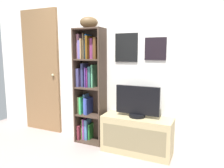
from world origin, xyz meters
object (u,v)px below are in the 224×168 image
football (89,22)px  television (137,102)px  bookshelf (89,84)px  door (41,72)px  tv_stand (137,135)px

football → television: bearing=-3.7°
bookshelf → door: 1.01m
bookshelf → tv_stand: bearing=-5.7°
tv_stand → door: 1.97m
bookshelf → tv_stand: 1.04m
bookshelf → door: bearing=175.7°
television → football: bearing=176.3°
football → tv_stand: (0.76, -0.05, -1.55)m
television → tv_stand: bearing=-90.0°
football → door: 1.29m
bookshelf → television: (0.80, -0.08, -0.19)m
bookshelf → television: 0.83m
tv_stand → television: television is taller
television → bookshelf: bearing=174.4°
football → television: (0.76, -0.05, -1.09)m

